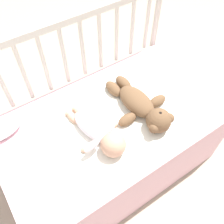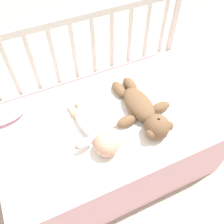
% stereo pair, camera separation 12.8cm
% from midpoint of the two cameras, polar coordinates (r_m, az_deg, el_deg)
% --- Properties ---
extents(ground_plane, '(12.00, 12.00, 0.00)m').
position_cam_midpoint_polar(ground_plane, '(1.76, -2.16, -11.44)').
color(ground_plane, tan).
extents(crib_mattress, '(1.23, 0.71, 0.51)m').
position_cam_midpoint_polar(crib_mattress, '(1.54, -2.44, -7.26)').
color(crib_mattress, '#EDB7C6').
rests_on(crib_mattress, ground_plane).
extents(crib_rail, '(1.23, 0.04, 0.91)m').
position_cam_midpoint_polar(crib_rail, '(1.47, -11.08, 11.41)').
color(crib_rail, beige).
rests_on(crib_rail, ground_plane).
extents(blanket, '(0.80, 0.54, 0.01)m').
position_cam_midpoint_polar(blanket, '(1.33, -1.73, -1.37)').
color(blanket, white).
rests_on(blanket, crib_mattress).
extents(teddy_bear, '(0.32, 0.46, 0.13)m').
position_cam_midpoint_polar(teddy_bear, '(1.32, 4.08, 1.16)').
color(teddy_bear, brown).
rests_on(teddy_bear, crib_mattress).
extents(baby, '(0.24, 0.40, 0.12)m').
position_cam_midpoint_polar(baby, '(1.22, -5.83, -5.20)').
color(baby, white).
rests_on(baby, crib_mattress).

